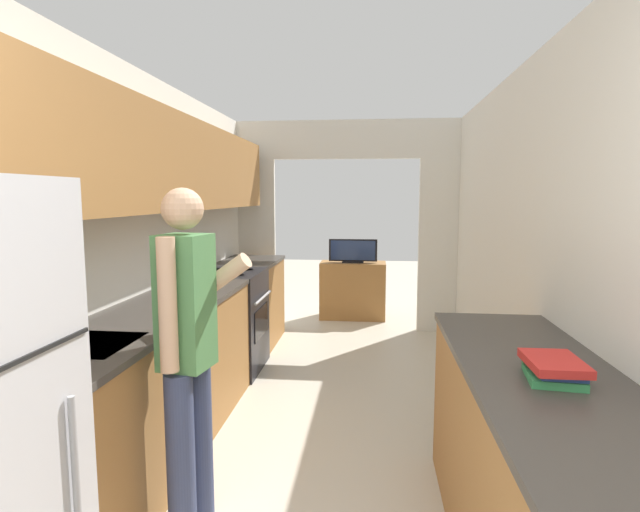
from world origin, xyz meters
name	(u,v)px	position (x,y,z in m)	size (l,w,h in m)	color
wall_left	(125,211)	(-1.26, 2.56, 1.52)	(0.38, 7.84, 2.50)	silver
wall_right	(574,269)	(1.34, 2.12, 1.25)	(0.06, 7.84, 2.50)	silver
wall_far_with_doorway	(346,210)	(0.00, 5.47, 1.45)	(3.03, 0.06, 2.50)	silver
counter_left	(189,354)	(-1.01, 2.94, 0.46)	(0.62, 4.30, 0.92)	#9E6B38
counter_right	(557,512)	(1.01, 1.29, 0.46)	(0.62, 2.39, 0.92)	#9E6B38
range_oven	(228,320)	(-1.00, 3.91, 0.47)	(0.66, 0.74, 1.06)	black
person	(187,354)	(-0.52, 1.66, 0.89)	(0.53, 0.41, 1.65)	#384266
book_stack	(554,369)	(1.02, 1.40, 0.97)	(0.22, 0.27, 0.09)	#33894C
tv_cabinet	(353,290)	(0.07, 6.03, 0.37)	(0.86, 0.42, 0.75)	#9E6B38
television	(353,251)	(0.07, 5.99, 0.90)	(0.63, 0.16, 0.31)	black
knife	(240,264)	(-1.02, 4.43, 0.93)	(0.13, 0.31, 0.02)	#B7B7BC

